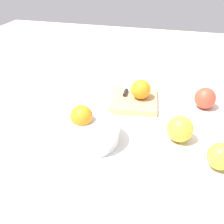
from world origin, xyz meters
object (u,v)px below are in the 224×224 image
orange_on_board (141,89)px  apple_front_left_2 (221,156)px  cutting_board (134,99)px  knife (127,89)px  apple_front_left (180,129)px  apple_front_right (205,98)px  bowl (88,128)px

orange_on_board → apple_front_left_2: bearing=-138.5°
cutting_board → knife: size_ratio=1.31×
apple_front_left → apple_front_right: apple_front_left is taller
bowl → knife: bowl is taller
bowl → cutting_board: 0.28m
knife → apple_front_left_2: bearing=-136.8°
cutting_board → apple_front_right: 0.25m
orange_on_board → apple_front_left_2: size_ratio=1.00×
apple_front_left → apple_front_right: 0.23m
cutting_board → orange_on_board: (-0.00, -0.02, 0.05)m
apple_front_left_2 → orange_on_board: bearing=41.5°
cutting_board → knife: 0.06m
bowl → knife: 0.32m
orange_on_board → apple_front_right: (0.03, -0.22, -0.02)m
cutting_board → bowl: bearing=163.9°
knife → apple_front_left_2: (-0.34, -0.32, 0.01)m
bowl → apple_front_right: (0.29, -0.32, -0.00)m
bowl → apple_front_right: bearing=-47.6°
cutting_board → knife: bearing=40.0°
apple_front_right → apple_front_left: bearing=162.8°
orange_on_board → apple_front_left: 0.25m
bowl → cutting_board: bowl is taller
bowl → knife: (0.32, -0.04, -0.02)m
orange_on_board → knife: size_ratio=0.45×
knife → cutting_board: bearing=-140.0°
knife → bowl: bearing=172.7°
bowl → apple_front_left: bearing=-74.3°
apple_front_left_2 → apple_front_right: bearing=6.9°
apple_front_left → apple_front_left_2: size_ratio=1.10×
orange_on_board → apple_front_right: bearing=-83.1°
bowl → orange_on_board: bearing=-20.8°
knife → apple_front_left_2: size_ratio=2.23×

